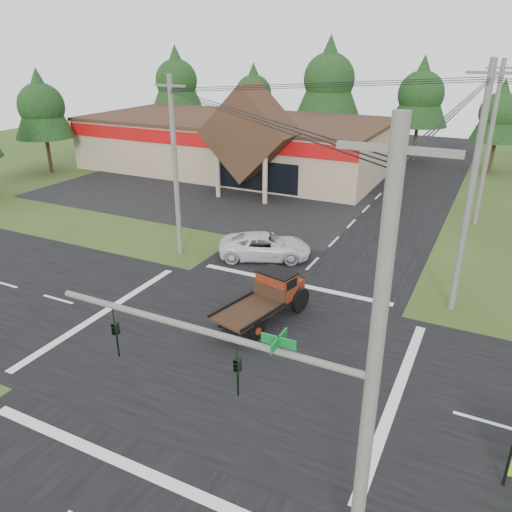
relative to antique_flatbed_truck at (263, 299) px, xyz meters
The scene contains 18 objects.
ground 3.02m from the antique_flatbed_truck, 94.19° to the right, with size 120.00×120.00×0.00m, color #2F4217.
road_ns 3.02m from the antique_flatbed_truck, 94.19° to the right, with size 12.00×120.00×0.02m, color black.
road_ew 3.02m from the antique_flatbed_truck, 94.19° to the right, with size 120.00×12.00×0.02m, color black.
parking_apron 21.56m from the antique_flatbed_truck, 131.27° to the left, with size 28.00×14.00×0.02m, color black.
cvs_building 31.17m from the antique_flatbed_truck, 120.74° to the left, with size 30.40×18.20×9.19m.
traffic_signal_mast 12.21m from the antique_flatbed_truck, 61.45° to the right, with size 8.12×0.24×7.00m.
utility_pole_nr 13.43m from the antique_flatbed_truck, 54.74° to the right, with size 2.00×0.30×11.00m.
utility_pole_nw 10.62m from the antique_flatbed_truck, 147.71° to the left, with size 2.00×0.30×10.50m.
utility_pole_ne 10.52m from the antique_flatbed_truck, 33.64° to the left, with size 2.00×0.30×11.50m.
utility_pole_n 21.22m from the antique_flatbed_truck, 67.89° to the left, with size 2.00×0.30×11.20m.
tree_row_a 48.41m from the antique_flatbed_truck, 129.09° to the left, with size 6.72×6.72×12.12m.
tree_row_b 44.44m from the antique_flatbed_truck, 117.28° to the left, with size 5.60×5.60×10.10m.
tree_row_c 40.26m from the antique_flatbed_truck, 104.96° to the left, with size 7.28×7.28×13.13m.
tree_row_d 39.69m from the antique_flatbed_truck, 90.30° to the left, with size 6.16×6.16×11.11m.
tree_row_e 38.31m from the antique_flatbed_truck, 78.16° to the left, with size 5.04×5.04×9.09m.
tree_side_w 36.93m from the antique_flatbed_truck, 151.92° to the left, with size 5.60×5.60×10.10m.
antique_flatbed_truck is the anchor object (origin of this frame).
white_pickup 7.50m from the antique_flatbed_truck, 114.75° to the left, with size 2.53×5.49×1.53m, color silver.
Camera 1 is at (9.02, -15.63, 11.92)m, focal length 35.00 mm.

